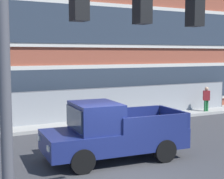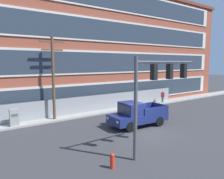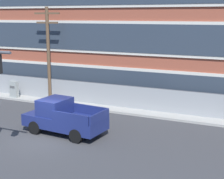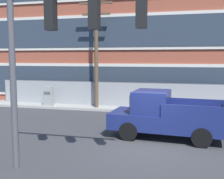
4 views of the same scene
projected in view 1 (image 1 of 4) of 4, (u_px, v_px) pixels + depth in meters
ground_plane at (120, 174)px, 10.66m from camera, size 160.00×160.00×0.00m
sidewalk_building_side at (48, 127)px, 17.27m from camera, size 80.00×1.84×0.16m
brick_mill_building at (55, 2)px, 22.42m from camera, size 42.02×9.73×14.12m
chain_link_fence at (47, 108)px, 17.58m from camera, size 24.31×0.06×1.86m
traffic_signal_mast at (92, 34)px, 6.30m from camera, size 4.91×0.43×5.62m
pickup_truck_navy at (111, 133)px, 12.04m from camera, size 5.17×2.47×2.07m
pedestrian_near_cabinet at (206, 98)px, 21.31m from camera, size 0.47×0.41×1.69m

